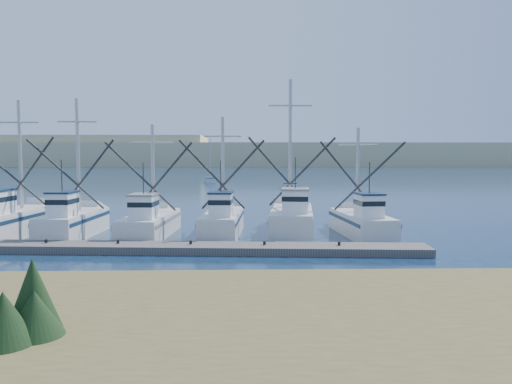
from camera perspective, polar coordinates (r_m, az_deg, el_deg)
ground at (r=21.22m, az=7.09°, el=-10.13°), size 500.00×500.00×0.00m
shore_bank at (r=12.25m, az=-26.12°, el=-17.65°), size 40.00×10.00×1.60m
floating_dock at (r=28.09m, az=-13.54°, el=-6.20°), size 31.64×4.39×0.42m
dune_ridge at (r=230.33m, az=-0.82°, el=4.29°), size 360.00×60.00×10.00m
trawler_fleet at (r=32.73m, az=-11.79°, el=-3.34°), size 30.37×8.26×10.29m
sailboat_near at (r=76.92m, az=3.89°, el=0.77°), size 2.20×5.78×8.10m
sailboat_far at (r=92.60m, az=-5.23°, el=1.37°), size 2.07×5.50×8.10m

